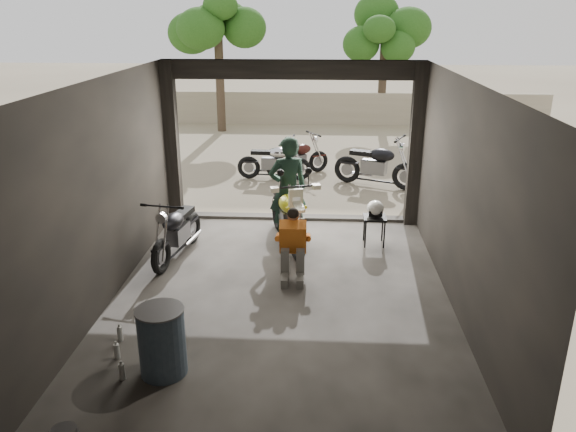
# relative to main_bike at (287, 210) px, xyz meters

# --- Properties ---
(ground) EXTENTS (80.00, 80.00, 0.00)m
(ground) POSITION_rel_main_bike_xyz_m (0.03, -2.19, -0.66)
(ground) COLOR #7A6D56
(ground) RESTS_ON ground
(garage) EXTENTS (7.00, 7.13, 3.20)m
(garage) POSITION_rel_main_bike_xyz_m (0.03, -1.64, 0.62)
(garage) COLOR #2D2B28
(garage) RESTS_ON ground
(boundary_wall) EXTENTS (18.00, 0.30, 1.20)m
(boundary_wall) POSITION_rel_main_bike_xyz_m (0.03, 11.81, -0.06)
(boundary_wall) COLOR gray
(boundary_wall) RESTS_ON ground
(tree_left) EXTENTS (2.20, 2.20, 5.60)m
(tree_left) POSITION_rel_main_bike_xyz_m (-2.97, 10.31, 3.33)
(tree_left) COLOR #382B1E
(tree_left) RESTS_ON ground
(tree_right) EXTENTS (2.20, 2.20, 5.00)m
(tree_right) POSITION_rel_main_bike_xyz_m (2.83, 11.81, 2.90)
(tree_right) COLOR #382B1E
(tree_right) RESTS_ON ground
(main_bike) EXTENTS (1.34, 2.11, 1.31)m
(main_bike) POSITION_rel_main_bike_xyz_m (0.00, 0.00, 0.00)
(main_bike) COLOR beige
(main_bike) RESTS_ON ground
(left_bike) EXTENTS (0.96, 1.76, 1.12)m
(left_bike) POSITION_rel_main_bike_xyz_m (-1.86, -0.70, -0.09)
(left_bike) COLOR black
(left_bike) RESTS_ON ground
(outside_bike_a) EXTENTS (1.67, 0.76, 1.11)m
(outside_bike_a) POSITION_rel_main_bike_xyz_m (-0.59, 4.22, -0.10)
(outside_bike_a) COLOR black
(outside_bike_a) RESTS_ON ground
(outside_bike_b) EXTENTS (1.69, 1.40, 1.07)m
(outside_bike_b) POSITION_rel_main_bike_xyz_m (-0.00, 4.67, -0.12)
(outside_bike_b) COLOR #39120D
(outside_bike_b) RESTS_ON ground
(outside_bike_c) EXTENTS (2.02, 1.44, 1.27)m
(outside_bike_c) POSITION_rel_main_bike_xyz_m (1.94, 3.77, -0.02)
(outside_bike_c) COLOR black
(outside_bike_c) RESTS_ON ground
(rider) EXTENTS (0.83, 0.67, 1.97)m
(rider) POSITION_rel_main_bike_xyz_m (-0.00, 0.23, 0.33)
(rider) COLOR black
(rider) RESTS_ON ground
(mechanic) EXTENTS (0.59, 0.78, 1.11)m
(mechanic) POSITION_rel_main_bike_xyz_m (0.17, -1.45, -0.10)
(mechanic) COLOR #B25A17
(mechanic) RESTS_ON ground
(stool) EXTENTS (0.40, 0.40, 0.56)m
(stool) POSITION_rel_main_bike_xyz_m (1.58, 0.03, -0.17)
(stool) COLOR black
(stool) RESTS_ON ground
(helmet) EXTENTS (0.41, 0.42, 0.29)m
(helmet) POSITION_rel_main_bike_xyz_m (1.59, 0.08, 0.05)
(helmet) COLOR silver
(helmet) RESTS_ON stool
(oil_drum) EXTENTS (0.64, 0.64, 0.85)m
(oil_drum) POSITION_rel_main_bike_xyz_m (-1.22, -4.03, -0.23)
(oil_drum) COLOR #394C61
(oil_drum) RESTS_ON ground
(sign_post) EXTENTS (0.72, 0.08, 2.17)m
(sign_post) POSITION_rel_main_bike_xyz_m (3.47, 1.99, 0.79)
(sign_post) COLOR black
(sign_post) RESTS_ON ground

